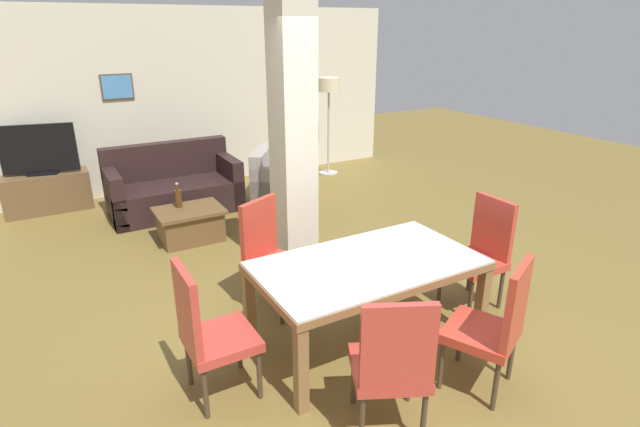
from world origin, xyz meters
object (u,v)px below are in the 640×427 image
Objects in this scene: floor_lamp at (329,93)px; standing_person at (292,146)px; dining_chair_near_right at (495,323)px; tv_stand at (47,193)px; dining_chair_far_left at (270,252)px; coffee_table at (190,224)px; dining_table at (367,277)px; sofa at (174,190)px; dining_chair_near_left at (392,362)px; tv_screen at (39,150)px; dining_chair_head_left at (208,329)px; armchair at (283,183)px; bottle at (178,198)px; dining_chair_head_right at (481,249)px.

floor_lamp is 2.42m from standing_person.
dining_chair_near_right is 0.92× the size of tv_stand.
coffee_table is (-0.22, 1.84, -0.34)m from dining_chair_far_left.
sofa is at bearing 98.12° from dining_table.
coffee_table is at bearing -150.39° from floor_lamp.
dining_chair_far_left is 4.14m from tv_stand.
tv_screen is at bearing 132.30° from dining_chair_near_left.
floor_lamp is at bearing 141.10° from dining_chair_head_left.
dining_table is 1.47× the size of armchair.
armchair is 0.73× the size of floor_lamp.
dining_chair_near_right is at bearing 101.64° from sofa.
armchair is 3.98× the size of bottle.
dining_chair_far_left is 1.00× the size of dining_chair_head_right.
tv_stand reaches higher than coffee_table.
bottle is (-0.18, -0.97, 0.20)m from sofa.
tv_screen is (0.00, -0.00, 0.60)m from tv_stand.
tv_screen is 0.53× the size of standing_person.
floor_lamp is (2.68, 5.27, 0.83)m from dining_chair_near_left.
dining_chair_near_left is 4.60m from armchair.
dining_chair_far_left reaches higher than armchair.
floor_lamp is (2.80, 0.55, 1.06)m from sofa.
dining_chair_near_right is 1.22m from dining_chair_head_right.
tv_screen reaches higher than tv_stand.
dining_chair_head_left reaches higher than armchair.
floor_lamp is (2.25, 4.38, 0.78)m from dining_table.
coffee_table is 2.42m from tv_stand.
standing_person is at bearing -148.20° from dining_chair_far_left.
sofa is at bearing -168.97° from floor_lamp.
sofa is 1.00m from bottle.
sofa reaches higher than coffee_table.
dining_chair_near_right is 6.13m from tv_stand.
sofa is (-0.55, 3.84, -0.28)m from dining_table.
dining_chair_far_left is at bearing 115.91° from dining_chair_near_left.
coffee_table is at bearing -29.25° from armchair.
dining_chair_far_left reaches higher than dining_table.
tv_stand is at bearing 58.75° from standing_person.
bottle is at bearing 137.93° from tv_screen.
dining_chair_far_left is 4.48m from floor_lamp.
floor_lamp is (2.90, 1.65, 1.17)m from coffee_table.
tv_screen is (-2.50, 5.59, 0.33)m from dining_chair_near_right.
dining_chair_near_left is at bearing 91.44° from sofa.
sofa is at bearing 79.64° from bottle.
tv_stand is at bearing -92.24° from dining_chair_far_left.
sofa is 1.83m from tv_screen.
bottle is at bearing 120.04° from coffee_table.
tv_stand is (-3.01, 1.20, -0.00)m from armchair.
dining_chair_head_right reaches higher than bottle.
bottle is at bearing 81.47° from dining_chair_near_right.
coffee_table is at bearing 137.52° from tv_screen.
sofa is at bearing 25.08° from dining_chair_head_right.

